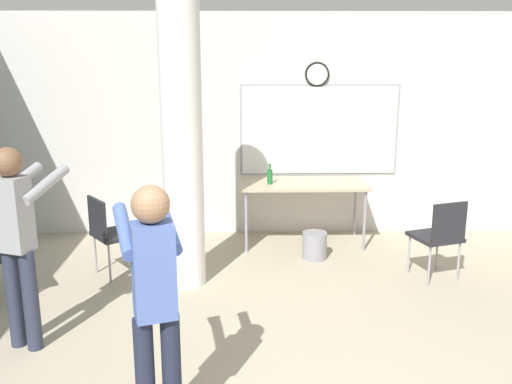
{
  "coord_description": "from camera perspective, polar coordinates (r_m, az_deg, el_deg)",
  "views": [
    {
      "loc": [
        -0.32,
        -2.19,
        2.37
      ],
      "look_at": [
        -0.22,
        2.3,
        1.23
      ],
      "focal_mm": 40.0,
      "sensor_mm": 36.0,
      "label": 1
    }
  ],
  "objects": [
    {
      "name": "waste_bin",
      "position": [
        6.64,
        5.87,
        -5.33
      ],
      "size": [
        0.28,
        0.28,
        0.31
      ],
      "color": "gray",
      "rests_on": "ground_plane"
    },
    {
      "name": "person_watching_back",
      "position": [
        4.83,
        -22.72,
        -3.77
      ],
      "size": [
        0.52,
        0.66,
        1.65
      ],
      "color": "#2D3347",
      "rests_on": "ground_plane"
    },
    {
      "name": "person_playing_front",
      "position": [
        3.48,
        -10.16,
        -9.99
      ],
      "size": [
        0.49,
        0.65,
        1.62
      ],
      "color": "#1E2338",
      "rests_on": "ground_plane"
    },
    {
      "name": "wall_back",
      "position": [
        7.32,
        1.33,
        6.61
      ],
      "size": [
        8.0,
        0.15,
        2.8
      ],
      "color": "silver",
      "rests_on": "ground_plane"
    },
    {
      "name": "chair_near_pillar",
      "position": [
        6.2,
        -14.38,
        -3.69
      ],
      "size": [
        0.62,
        0.62,
        0.87
      ],
      "color": "#232328",
      "rests_on": "ground_plane"
    },
    {
      "name": "support_pillar",
      "position": [
        5.65,
        -7.38,
        4.23
      ],
      "size": [
        0.4,
        0.4,
        2.8
      ],
      "color": "white",
      "rests_on": "ground_plane"
    },
    {
      "name": "chair_mid_room",
      "position": [
        6.19,
        17.9,
        -3.96
      ],
      "size": [
        0.55,
        0.55,
        0.87
      ],
      "color": "#232328",
      "rests_on": "ground_plane"
    },
    {
      "name": "bottle_on_table",
      "position": [
        6.86,
        1.36,
        1.6
      ],
      "size": [
        0.07,
        0.07,
        0.25
      ],
      "color": "#1E6B2D",
      "rests_on": "folding_table"
    },
    {
      "name": "folding_table",
      "position": [
        6.97,
        4.78,
        0.48
      ],
      "size": [
        1.53,
        0.7,
        0.77
      ],
      "color": "tan",
      "rests_on": "ground_plane"
    }
  ]
}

